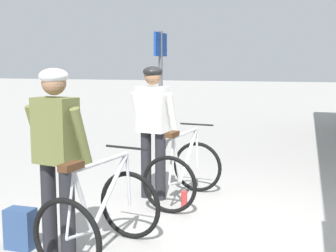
# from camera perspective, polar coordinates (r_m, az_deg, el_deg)

# --- Properties ---
(ground_plane) EXTENTS (80.00, 80.00, 0.00)m
(ground_plane) POSITION_cam_1_polar(r_m,az_deg,el_deg) (5.30, 7.17, -12.09)
(ground_plane) COLOR #A09E99
(cyclist_near_in_olive) EXTENTS (0.65, 0.38, 1.76)m
(cyclist_near_in_olive) POSITION_cam_1_polar(r_m,az_deg,el_deg) (4.27, -13.80, -2.50)
(cyclist_near_in_olive) COLOR #232328
(cyclist_near_in_olive) RESTS_ON ground
(cyclist_far_in_white) EXTENTS (0.65, 0.39, 1.76)m
(cyclist_far_in_white) POSITION_cam_1_polar(r_m,az_deg,el_deg) (6.00, -1.88, 0.70)
(cyclist_far_in_white) COLOR #232328
(cyclist_far_in_white) RESTS_ON ground
(bicycle_near_silver) EXTENTS (0.87, 1.17, 0.99)m
(bicycle_near_silver) POSITION_cam_1_polar(r_m,az_deg,el_deg) (4.35, -8.39, -11.03)
(bicycle_near_silver) COLOR black
(bicycle_near_silver) RESTS_ON ground
(bicycle_far_white) EXTENTS (0.82, 1.14, 0.99)m
(bicycle_far_white) POSITION_cam_1_polar(r_m,az_deg,el_deg) (5.96, 2.04, -5.73)
(bicycle_far_white) COLOR black
(bicycle_far_white) RESTS_ON ground
(backpack_on_platform) EXTENTS (0.28, 0.18, 0.40)m
(backpack_on_platform) POSITION_cam_1_polar(r_m,az_deg,el_deg) (4.79, -17.95, -12.11)
(backpack_on_platform) COLOR navy
(backpack_on_platform) RESTS_ON ground
(water_bottle_near_the_bikes) EXTENTS (0.08, 0.08, 0.22)m
(water_bottle_near_the_bikes) POSITION_cam_1_polar(r_m,az_deg,el_deg) (5.80, 2.04, -9.14)
(water_bottle_near_the_bikes) COLOR red
(water_bottle_near_the_bikes) RESTS_ON ground
(platform_sign_post) EXTENTS (0.08, 0.70, 2.40)m
(platform_sign_post) POSITION_cam_1_polar(r_m,az_deg,el_deg) (8.75, -0.94, 6.71)
(platform_sign_post) COLOR #595B60
(platform_sign_post) RESTS_ON ground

